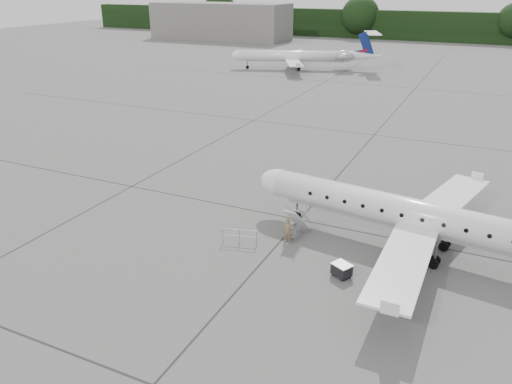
% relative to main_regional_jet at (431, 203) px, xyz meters
% --- Properties ---
extents(ground, '(320.00, 320.00, 0.00)m').
position_rel_main_regional_jet_xyz_m(ground, '(-2.44, -4.28, -3.40)').
color(ground, slate).
rests_on(ground, ground).
extents(treeline, '(260.00, 4.00, 8.00)m').
position_rel_main_regional_jet_xyz_m(treeline, '(-2.44, 125.72, 0.60)').
color(treeline, black).
rests_on(treeline, ground).
extents(terminal_building, '(40.00, 14.00, 10.00)m').
position_rel_main_regional_jet_xyz_m(terminal_building, '(-72.44, 105.72, 1.60)').
color(terminal_building, slate).
rests_on(terminal_building, ground).
extents(main_regional_jet, '(28.90, 22.56, 6.80)m').
position_rel_main_regional_jet_xyz_m(main_regional_jet, '(0.00, 0.00, 0.00)').
color(main_regional_jet, white).
rests_on(main_regional_jet, ground).
extents(airstair, '(1.14, 2.30, 2.13)m').
position_rel_main_regional_jet_xyz_m(airstair, '(-7.96, -1.02, -2.34)').
color(airstair, white).
rests_on(airstair, ground).
extents(passenger, '(0.64, 0.44, 1.70)m').
position_rel_main_regional_jet_xyz_m(passenger, '(-8.13, -2.26, -2.55)').
color(passenger, olive).
rests_on(passenger, ground).
extents(safety_railing, '(2.14, 0.67, 1.00)m').
position_rel_main_regional_jet_xyz_m(safety_railing, '(-10.86, -3.75, -2.90)').
color(safety_railing, '#96989E').
rests_on(safety_railing, ground).
extents(baggage_cart, '(1.25, 1.17, 0.86)m').
position_rel_main_regional_jet_xyz_m(baggage_cart, '(-3.88, -4.71, -2.97)').
color(baggage_cart, black).
rests_on(baggage_cart, ground).
extents(bg_regional_left, '(31.74, 27.19, 7.03)m').
position_rel_main_regional_jet_xyz_m(bg_regional_left, '(-32.75, 62.61, 0.12)').
color(bg_regional_left, white).
rests_on(bg_regional_left, ground).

